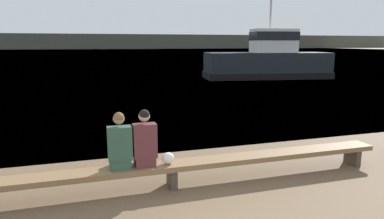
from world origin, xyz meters
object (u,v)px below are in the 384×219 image
person_left (120,145)px  shopping_bag (168,158)px  person_right (145,142)px  bench_main (172,167)px  tugboat_red (268,63)px

person_left → shopping_bag: size_ratio=4.43×
shopping_bag → person_right: bearing=178.4°
person_left → shopping_bag: (0.83, -0.01, -0.32)m
bench_main → person_left: (-0.90, 0.00, 0.50)m
person_right → shopping_bag: size_ratio=4.52×
person_left → bench_main: bearing=-0.1°
bench_main → shopping_bag: (-0.07, -0.01, 0.18)m
person_right → tugboat_red: 20.90m
person_left → tugboat_red: tugboat_red is taller
shopping_bag → tugboat_red: (11.63, 17.10, 0.59)m
tugboat_red → bench_main: bearing=154.7°
bench_main → tugboat_red: 20.64m
tugboat_red → person_right: bearing=153.6°
tugboat_red → shopping_bag: bearing=154.6°
tugboat_red → person_left: bearing=152.7°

